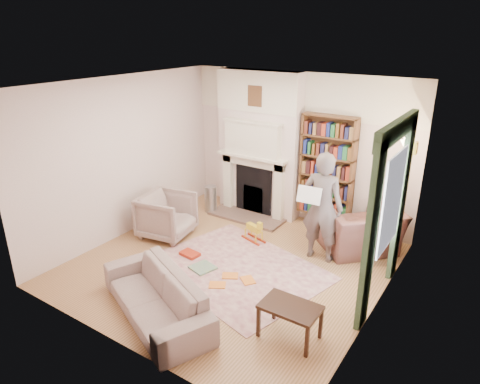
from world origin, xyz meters
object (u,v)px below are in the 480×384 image
Objects in this scene: bookcase at (327,167)px; armchair_reading at (360,229)px; coffee_table at (290,321)px; armchair_left at (167,215)px; sofa at (156,296)px; paraffin_heater at (211,199)px; man_reading at (322,207)px; rocking_horse at (254,230)px.

armchair_reading is at bearing -32.42° from bookcase.
armchair_left is at bearing 158.51° from coffee_table.
sofa is at bearing 16.77° from armchair_reading.
armchair_reading is at bearing 1.48° from paraffin_heater.
armchair_left is at bearing 152.79° from sofa.
man_reading reaches higher than rocking_horse.
bookcase reaches higher than armchair_left.
armchair_reading is at bearing -76.42° from armchair_left.
armchair_left is at bearing -22.14° from armchair_reading.
coffee_table is 2.54m from rocking_horse.
sofa is at bearing 61.97° from man_reading.
armchair_reading is at bearing 86.93° from sofa.
sofa is (-1.61, -3.16, -0.10)m from armchair_reading.
bookcase is 1.76m from rocking_horse.
armchair_reading is 0.91m from man_reading.
sofa is 3.60× the size of paraffin_heater.
bookcase is at bearing 106.25° from coffee_table.
sofa reaches higher than paraffin_heater.
bookcase is at bearing -78.69° from armchair_reading.
man_reading reaches higher than paraffin_heater.
paraffin_heater reaches higher than rocking_horse.
bookcase is at bearing -59.07° from armchair_left.
coffee_table is 1.50× the size of rocking_horse.
bookcase is 2.44m from paraffin_heater.
coffee_table is (0.91, -3.15, -0.95)m from bookcase.
man_reading is at bearing -69.73° from bookcase.
sofa is 2.83× the size of coffee_table.
man_reading is at bearing 21.48° from rocking_horse.
coffee_table is at bearing 99.97° from man_reading.
coffee_table reaches higher than rocking_horse.
coffee_table is 1.27× the size of paraffin_heater.
armchair_reading is 1.80m from rocking_horse.
bookcase reaches higher than man_reading.
paraffin_heater is 1.54m from rocking_horse.
paraffin_heater is (-3.09, 2.51, 0.05)m from coffee_table.
bookcase is 3.36× the size of paraffin_heater.
bookcase reaches higher than sofa.
sofa is 4.26× the size of rocking_horse.
armchair_reading is 0.66× the size of man_reading.
sofa is 3.41m from paraffin_heater.
armchair_left is 1.86× the size of rocking_horse.
coffee_table is (0.48, -1.99, -0.67)m from man_reading.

